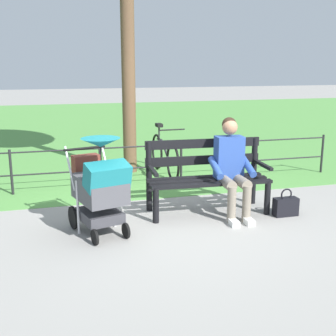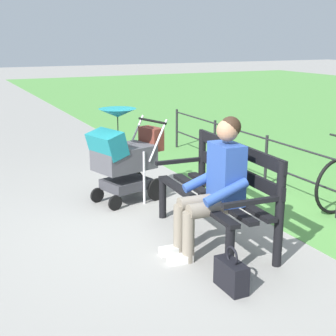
{
  "view_description": "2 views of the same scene",
  "coord_description": "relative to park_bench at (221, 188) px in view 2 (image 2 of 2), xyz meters",
  "views": [
    {
      "loc": [
        1.4,
        5.24,
        1.96
      ],
      "look_at": [
        -0.0,
        0.05,
        0.67
      ],
      "focal_mm": 46.97,
      "sensor_mm": 36.0,
      "label": 1
    },
    {
      "loc": [
        -4.52,
        2.33,
        1.96
      ],
      "look_at": [
        0.01,
        0.18,
        0.62
      ],
      "focal_mm": 52.61,
      "sensor_mm": 36.0,
      "label": 2
    }
  ],
  "objects": [
    {
      "name": "handbag",
      "position": [
        -0.94,
        0.47,
        -0.4
      ],
      "size": [
        0.32,
        0.14,
        0.37
      ],
      "color": "black",
      "rests_on": "ground"
    },
    {
      "name": "stroller",
      "position": [
        1.47,
        0.47,
        0.07
      ],
      "size": [
        0.71,
        0.98,
        1.15
      ],
      "color": "black",
      "rests_on": "ground"
    },
    {
      "name": "park_fence",
      "position": [
        0.58,
        -1.47,
        -0.11
      ],
      "size": [
        6.75,
        0.04,
        0.7
      ],
      "color": "black",
      "rests_on": "ground"
    },
    {
      "name": "person_on_bench",
      "position": [
        -0.26,
        0.22,
        0.15
      ],
      "size": [
        0.55,
        0.74,
        1.28
      ],
      "color": "slate",
      "rests_on": "ground"
    },
    {
      "name": "park_bench",
      "position": [
        0.0,
        0.0,
        0.0
      ],
      "size": [
        1.62,
        0.67,
        0.96
      ],
      "color": "black",
      "rests_on": "ground"
    },
    {
      "name": "ground_plane",
      "position": [
        0.58,
        0.11,
        -0.53
      ],
      "size": [
        60.0,
        60.0,
        0.0
      ],
      "primitive_type": "plane",
      "color": "gray"
    }
  ]
}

